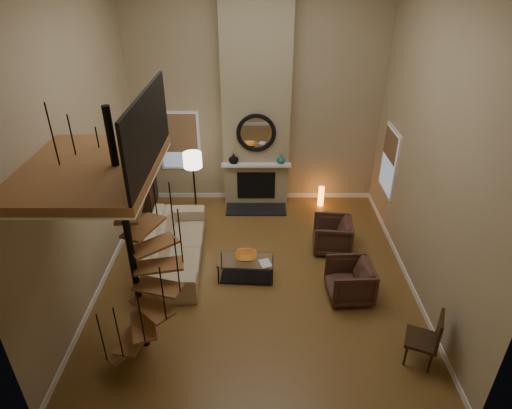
{
  "coord_description": "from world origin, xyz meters",
  "views": [
    {
      "loc": [
        0.01,
        -6.88,
        5.56
      ],
      "look_at": [
        0.0,
        0.4,
        1.4
      ],
      "focal_mm": 30.47,
      "sensor_mm": 36.0,
      "label": 1
    }
  ],
  "objects_px": {
    "hutch": "(143,171)",
    "armchair_near": "(336,235)",
    "side_chair": "(428,337)",
    "armchair_far": "(354,281)",
    "floor_lamp": "(193,166)",
    "coffee_table": "(246,266)",
    "accent_lamp": "(321,196)",
    "sofa": "(174,245)"
  },
  "relations": [
    {
      "from": "hutch",
      "to": "armchair_near",
      "type": "xyz_separation_m",
      "value": [
        4.51,
        -1.94,
        -0.6
      ]
    },
    {
      "from": "armchair_near",
      "to": "side_chair",
      "type": "xyz_separation_m",
      "value": [
        0.92,
        -3.05,
        0.17
      ]
    },
    {
      "from": "armchair_far",
      "to": "floor_lamp",
      "type": "bearing_deg",
      "value": -133.57
    },
    {
      "from": "armchair_far",
      "to": "coffee_table",
      "type": "distance_m",
      "value": 2.07
    },
    {
      "from": "hutch",
      "to": "accent_lamp",
      "type": "bearing_deg",
      "value": -0.07
    },
    {
      "from": "armchair_far",
      "to": "sofa",
      "type": "bearing_deg",
      "value": -110.46
    },
    {
      "from": "side_chair",
      "to": "accent_lamp",
      "type": "bearing_deg",
      "value": 101.12
    },
    {
      "from": "coffee_table",
      "to": "side_chair",
      "type": "height_order",
      "value": "side_chair"
    },
    {
      "from": "armchair_near",
      "to": "sofa",
      "type": "bearing_deg",
      "value": -77.12
    },
    {
      "from": "armchair_far",
      "to": "floor_lamp",
      "type": "distance_m",
      "value": 4.41
    },
    {
      "from": "armchair_far",
      "to": "floor_lamp",
      "type": "height_order",
      "value": "floor_lamp"
    },
    {
      "from": "sofa",
      "to": "armchair_near",
      "type": "distance_m",
      "value": 3.43
    },
    {
      "from": "sofa",
      "to": "armchair_far",
      "type": "relative_size",
      "value": 3.38
    },
    {
      "from": "sofa",
      "to": "accent_lamp",
      "type": "xyz_separation_m",
      "value": [
        3.34,
        2.35,
        -0.15
      ]
    },
    {
      "from": "armchair_near",
      "to": "floor_lamp",
      "type": "bearing_deg",
      "value": -106.01
    },
    {
      "from": "floor_lamp",
      "to": "side_chair",
      "type": "height_order",
      "value": "floor_lamp"
    },
    {
      "from": "sofa",
      "to": "floor_lamp",
      "type": "height_order",
      "value": "floor_lamp"
    },
    {
      "from": "accent_lamp",
      "to": "side_chair",
      "type": "height_order",
      "value": "side_chair"
    },
    {
      "from": "accent_lamp",
      "to": "floor_lamp",
      "type": "bearing_deg",
      "value": -167.99
    },
    {
      "from": "armchair_near",
      "to": "side_chair",
      "type": "height_order",
      "value": "side_chair"
    },
    {
      "from": "accent_lamp",
      "to": "side_chair",
      "type": "xyz_separation_m",
      "value": [
        0.98,
        -4.98,
        0.28
      ]
    },
    {
      "from": "hutch",
      "to": "armchair_near",
      "type": "relative_size",
      "value": 2.32
    },
    {
      "from": "armchair_near",
      "to": "coffee_table",
      "type": "relative_size",
      "value": 0.73
    },
    {
      "from": "coffee_table",
      "to": "floor_lamp",
      "type": "xyz_separation_m",
      "value": [
        -1.25,
        2.27,
        1.13
      ]
    },
    {
      "from": "armchair_far",
      "to": "accent_lamp",
      "type": "xyz_separation_m",
      "value": [
        -0.16,
        3.44,
        -0.1
      ]
    },
    {
      "from": "hutch",
      "to": "accent_lamp",
      "type": "xyz_separation_m",
      "value": [
        4.45,
        -0.01,
        -0.7
      ]
    },
    {
      "from": "side_chair",
      "to": "coffee_table",
      "type": "bearing_deg",
      "value": 144.0
    },
    {
      "from": "armchair_near",
      "to": "accent_lamp",
      "type": "xyz_separation_m",
      "value": [
        -0.06,
        1.93,
        -0.1
      ]
    },
    {
      "from": "side_chair",
      "to": "armchair_near",
      "type": "bearing_deg",
      "value": 106.8
    },
    {
      "from": "sofa",
      "to": "armchair_near",
      "type": "xyz_separation_m",
      "value": [
        3.4,
        0.41,
        -0.04
      ]
    },
    {
      "from": "sofa",
      "to": "coffee_table",
      "type": "height_order",
      "value": "sofa"
    },
    {
      "from": "accent_lamp",
      "to": "hutch",
      "type": "bearing_deg",
      "value": 179.93
    },
    {
      "from": "sofa",
      "to": "side_chair",
      "type": "bearing_deg",
      "value": -123.91
    },
    {
      "from": "hutch",
      "to": "armchair_far",
      "type": "height_order",
      "value": "hutch"
    },
    {
      "from": "floor_lamp",
      "to": "accent_lamp",
      "type": "relative_size",
      "value": 3.34
    },
    {
      "from": "armchair_far",
      "to": "floor_lamp",
      "type": "relative_size",
      "value": 0.47
    },
    {
      "from": "hutch",
      "to": "armchair_far",
      "type": "relative_size",
      "value": 2.31
    },
    {
      "from": "armchair_near",
      "to": "coffee_table",
      "type": "bearing_deg",
      "value": -56.51
    },
    {
      "from": "armchair_near",
      "to": "accent_lamp",
      "type": "height_order",
      "value": "armchair_near"
    },
    {
      "from": "coffee_table",
      "to": "hutch",
      "type": "bearing_deg",
      "value": 131.55
    },
    {
      "from": "armchair_near",
      "to": "hutch",
      "type": "bearing_deg",
      "value": -107.33
    },
    {
      "from": "armchair_far",
      "to": "coffee_table",
      "type": "xyz_separation_m",
      "value": [
        -2.0,
        0.52,
        -0.07
      ]
    }
  ]
}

